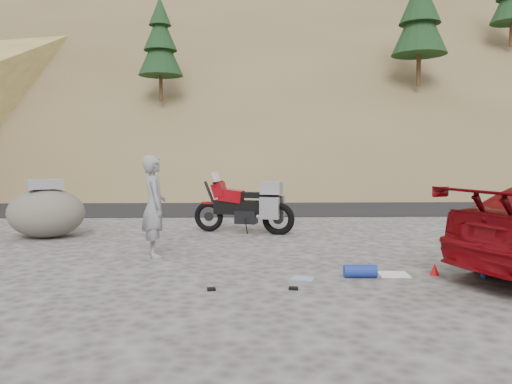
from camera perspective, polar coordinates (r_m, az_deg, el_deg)
ground at (r=8.95m, az=0.81°, el=-7.44°), size 140.00×140.00×0.00m
road at (r=17.85m, az=-0.41°, el=-1.50°), size 120.00×7.00×0.05m
hillside at (r=50.48m, az=-1.25°, el=14.96°), size 120.00×73.00×46.72m
motorcycle at (r=11.48m, az=-0.93°, el=-1.71°), size 2.35×1.09×1.44m
man at (r=9.18m, az=-11.48°, el=-7.23°), size 0.61×0.76×1.81m
boulder at (r=11.85m, az=-22.85°, el=-2.17°), size 1.95×1.76×1.25m
gear_white_cloth at (r=7.94m, az=15.44°, el=-9.07°), size 0.46×0.41×0.01m
gear_blue_mat at (r=7.65m, az=11.83°, el=-8.84°), size 0.49×0.22×0.19m
gear_bottle at (r=8.23m, az=24.58°, el=-8.06°), size 0.10×0.10×0.23m
gear_funnel at (r=8.11m, az=19.74°, el=-8.30°), size 0.18×0.18×0.18m
gear_glove_a at (r=6.89m, az=4.31°, el=-10.92°), size 0.14×0.11×0.04m
gear_glove_b at (r=6.85m, az=-5.13°, el=-11.00°), size 0.12×0.10×0.04m
gear_blue_cloth at (r=7.47m, az=5.37°, el=-9.81°), size 0.38×0.33×0.01m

